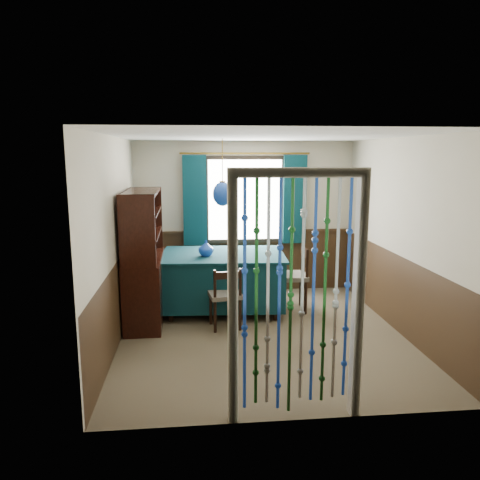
{
  "coord_description": "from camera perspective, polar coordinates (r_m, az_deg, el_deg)",
  "views": [
    {
      "loc": [
        -0.86,
        -5.66,
        2.28
      ],
      "look_at": [
        -0.21,
        0.65,
        1.12
      ],
      "focal_mm": 35.0,
      "sensor_mm": 36.0,
      "label": 1
    }
  ],
  "objects": [
    {
      "name": "chair_right",
      "position": [
        6.95,
        6.49,
        -4.46
      ],
      "size": [
        0.48,
        0.5,
        0.96
      ],
      "rotation": [
        0.0,
        0.0,
        1.52
      ],
      "color": "black",
      "rests_on": "floor"
    },
    {
      "name": "vase_table",
      "position": [
        6.67,
        -4.17,
        -1.08
      ],
      "size": [
        0.23,
        0.23,
        0.21
      ],
      "primitive_type": "imported",
      "rotation": [
        0.0,
        0.0,
        0.21
      ],
      "color": "#163C9A",
      "rests_on": "dining_table"
    },
    {
      "name": "wainscot_front",
      "position": [
        4.18,
        6.85,
        -14.96
      ],
      "size": [
        3.6,
        0.0,
        3.6
      ],
      "primitive_type": "plane",
      "rotation": [
        -1.57,
        0.0,
        0.0
      ],
      "color": "#352314",
      "rests_on": "ground"
    },
    {
      "name": "doorway",
      "position": [
        4.01,
        6.88,
        -7.57
      ],
      "size": [
        1.16,
        0.12,
        2.18
      ],
      "primitive_type": null,
      "color": "silver",
      "rests_on": "ground"
    },
    {
      "name": "wainscot_right",
      "position": [
        6.5,
        18.54,
        -6.09
      ],
      "size": [
        0.0,
        4.0,
        4.0
      ],
      "primitive_type": "plane",
      "rotation": [
        1.57,
        0.0,
        -1.57
      ],
      "color": "#352314",
      "rests_on": "ground"
    },
    {
      "name": "floor",
      "position": [
        6.16,
        2.65,
        -11.35
      ],
      "size": [
        4.0,
        4.0,
        0.0
      ],
      "primitive_type": "plane",
      "color": "brown",
      "rests_on": "ground"
    },
    {
      "name": "chair_near",
      "position": [
        6.21,
        -1.78,
        -6.8
      ],
      "size": [
        0.46,
        0.45,
        0.84
      ],
      "rotation": [
        0.0,
        0.0,
        0.14
      ],
      "color": "black",
      "rests_on": "floor"
    },
    {
      "name": "window",
      "position": [
        7.69,
        0.61,
        4.93
      ],
      "size": [
        1.32,
        0.12,
        1.42
      ],
      "primitive_type": "cube",
      "color": "black",
      "rests_on": "wall_back"
    },
    {
      "name": "wall_left",
      "position": [
        5.83,
        -15.02,
        -0.17
      ],
      "size": [
        0.0,
        4.0,
        4.0
      ],
      "primitive_type": "plane",
      "rotation": [
        1.57,
        0.0,
        1.57
      ],
      "color": "#BEB49C",
      "rests_on": "ground"
    },
    {
      "name": "wainscot_back",
      "position": [
        7.9,
        0.56,
        -2.65
      ],
      "size": [
        3.6,
        0.0,
        3.6
      ],
      "primitive_type": "plane",
      "rotation": [
        1.57,
        0.0,
        0.0
      ],
      "color": "#352314",
      "rests_on": "ground"
    },
    {
      "name": "bowl_shelf",
      "position": [
        6.25,
        -11.46,
        0.77
      ],
      "size": [
        0.24,
        0.24,
        0.05
      ],
      "primitive_type": "imported",
      "rotation": [
        0.0,
        0.0,
        -0.35
      ],
      "color": "beige",
      "rests_on": "sideboard"
    },
    {
      "name": "dining_table",
      "position": [
        6.91,
        -2.07,
        -4.67
      ],
      "size": [
        1.85,
        1.33,
        0.86
      ],
      "rotation": [
        0.0,
        0.0,
        -0.06
      ],
      "color": "#0A2D34",
      "rests_on": "floor"
    },
    {
      "name": "wall_back",
      "position": [
        7.78,
        0.56,
        2.76
      ],
      "size": [
        3.6,
        0.0,
        3.6
      ],
      "primitive_type": "plane",
      "rotation": [
        1.57,
        0.0,
        0.0
      ],
      "color": "#BEB49C",
      "rests_on": "ground"
    },
    {
      "name": "chair_left",
      "position": [
        7.03,
        -10.84,
        -4.75
      ],
      "size": [
        0.47,
        0.49,
        0.88
      ],
      "rotation": [
        0.0,
        0.0,
        -1.44
      ],
      "color": "black",
      "rests_on": "floor"
    },
    {
      "name": "wall_right",
      "position": [
        6.34,
        19.06,
        0.44
      ],
      "size": [
        0.0,
        4.0,
        4.0
      ],
      "primitive_type": "plane",
      "rotation": [
        1.57,
        0.0,
        -1.57
      ],
      "color": "#BEB49C",
      "rests_on": "ground"
    },
    {
      "name": "ceiling",
      "position": [
        5.73,
        2.86,
        12.55
      ],
      "size": [
        4.0,
        4.0,
        0.0
      ],
      "primitive_type": "plane",
      "rotation": [
        3.14,
        0.0,
        0.0
      ],
      "color": "silver",
      "rests_on": "ground"
    },
    {
      "name": "chair_far",
      "position": [
        7.67,
        -1.87,
        -3.57
      ],
      "size": [
        0.43,
        0.41,
        0.81
      ],
      "rotation": [
        0.0,
        0.0,
        3.21
      ],
      "color": "black",
      "rests_on": "floor"
    },
    {
      "name": "wall_front",
      "position": [
        3.9,
        7.13,
        -5.05
      ],
      "size": [
        3.6,
        0.0,
        3.6
      ],
      "primitive_type": "plane",
      "rotation": [
        -1.57,
        0.0,
        0.0
      ],
      "color": "#BEB49C",
      "rests_on": "ground"
    },
    {
      "name": "vase_sideboard",
      "position": [
        6.77,
        -10.99,
        -0.82
      ],
      "size": [
        0.21,
        0.21,
        0.17
      ],
      "primitive_type": "imported",
      "rotation": [
        0.0,
        0.0,
        0.4
      ],
      "color": "beige",
      "rests_on": "sideboard"
    },
    {
      "name": "wainscot_left",
      "position": [
        6.01,
        -14.54,
        -7.22
      ],
      "size": [
        0.0,
        4.0,
        4.0
      ],
      "primitive_type": "plane",
      "rotation": [
        1.57,
        0.0,
        1.57
      ],
      "color": "#352314",
      "rests_on": "ground"
    },
    {
      "name": "pendant_lamp",
      "position": [
        6.69,
        -2.14,
        5.64
      ],
      "size": [
        0.28,
        0.28,
        0.95
      ],
      "color": "olive",
      "rests_on": "ceiling"
    },
    {
      "name": "sideboard",
      "position": [
        6.6,
        -11.61,
        -4.4
      ],
      "size": [
        0.49,
        1.39,
        1.81
      ],
      "rotation": [
        0.0,
        0.0,
        0.01
      ],
      "color": "black",
      "rests_on": "floor"
    }
  ]
}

